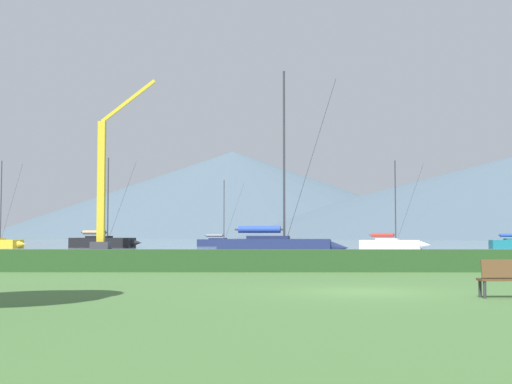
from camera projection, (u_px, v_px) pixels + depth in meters
The scene contains 9 objects.
ground_plane at pixel (365, 292), 19.76m from camera, with size 1000.00×1000.00×0.00m, color #477038.
harbor_water at pixel (274, 242), 156.52m from camera, with size 320.00×246.00×0.00m, color gray.
hedge_line at pixel (328, 261), 30.77m from camera, with size 80.00×1.20×0.93m, color #284C23.
sailboat_slip_0 at pixel (103, 242), 89.10m from camera, with size 9.14×4.08×11.08m.
sailboat_slip_1 at pixel (277, 246), 52.34m from camera, with size 9.44×3.68×13.50m.
sailboat_slip_2 at pixel (392, 244), 77.81m from camera, with size 7.48×4.23×9.58m.
sailboat_slip_9 at pixel (221, 242), 99.66m from camera, with size 7.19×3.49×9.08m.
dock_crane at pixel (103, 191), 81.01m from camera, with size 6.98×2.00×19.04m.
distant_hill_east_ridge at pixel (233, 194), 415.13m from camera, with size 275.31×275.31×49.51m, color #4C6070.
Camera 1 is at (-2.83, -19.91, 1.54)m, focal length 51.01 mm.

